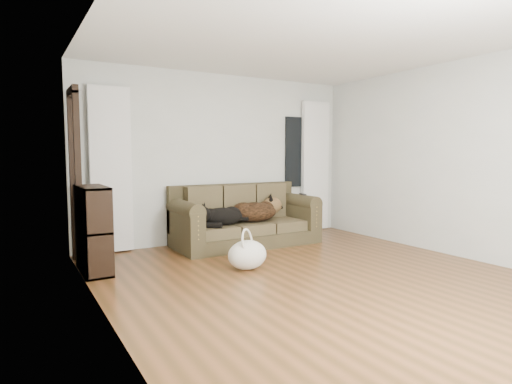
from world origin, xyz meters
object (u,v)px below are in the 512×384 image
tote_bag (247,256)px  bookshelf (93,229)px  dog_shepherd (256,212)px  sofa (246,215)px  dog_black_lab (220,216)px

tote_bag → bookshelf: bearing=152.5°
bookshelf → dog_shepherd: bearing=14.3°
sofa → dog_shepherd: sofa is taller
dog_shepherd → bookshelf: 2.43m
sofa → dog_black_lab: (-0.48, -0.09, 0.03)m
tote_bag → dog_shepherd: bearing=55.8°
dog_shepherd → tote_bag: dog_shepherd is taller
dog_shepherd → bookshelf: bearing=18.9°
sofa → tote_bag: (-0.66, -1.23, -0.29)m
dog_shepherd → dog_black_lab: bearing=15.9°
dog_black_lab → bookshelf: 1.79m
dog_shepherd → bookshelf: bookshelf is taller
sofa → dog_shepherd: 0.16m
dog_shepherd → sofa: bearing=1.5°
sofa → dog_shepherd: size_ratio=2.94×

